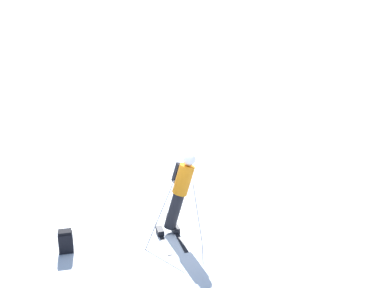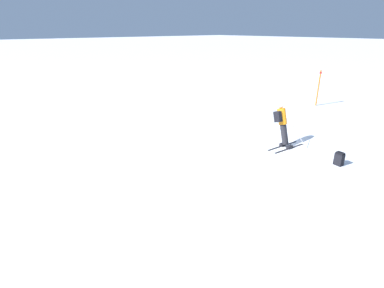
# 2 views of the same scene
# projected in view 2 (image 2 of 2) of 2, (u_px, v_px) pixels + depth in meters

# --- Properties ---
(ground_plane) EXTENTS (300.00, 300.00, 0.00)m
(ground_plane) POSITION_uv_depth(u_px,v_px,m) (283.00, 146.00, 12.70)
(ground_plane) COLOR white
(skier) EXTENTS (1.38, 1.85, 1.90)m
(skier) POSITION_uv_depth(u_px,v_px,m) (282.00, 122.00, 12.44)
(skier) COLOR black
(skier) RESTS_ON ground
(spare_backpack) EXTENTS (0.33, 0.27, 0.50)m
(spare_backpack) POSITION_uv_depth(u_px,v_px,m) (339.00, 159.00, 10.89)
(spare_backpack) COLOR black
(spare_backpack) RESTS_ON ground
(trail_marker) EXTENTS (0.13, 0.13, 2.24)m
(trail_marker) POSITION_uv_depth(u_px,v_px,m) (319.00, 87.00, 18.95)
(trail_marker) COLOR orange
(trail_marker) RESTS_ON ground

